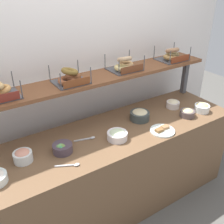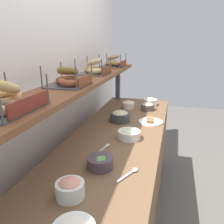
% 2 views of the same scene
% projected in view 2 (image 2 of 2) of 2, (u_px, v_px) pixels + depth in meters
% --- Properties ---
extents(ground_plane, '(8.00, 8.00, 0.00)m').
position_uv_depth(ground_plane, '(117.00, 220.00, 2.11)').
color(ground_plane, '#595651').
extents(back_wall, '(3.53, 0.06, 2.40)m').
position_uv_depth(back_wall, '(52.00, 87.00, 1.89)').
color(back_wall, white).
rests_on(back_wall, ground_plane).
extents(deli_counter, '(2.33, 0.70, 0.85)m').
position_uv_depth(deli_counter, '(117.00, 180.00, 1.98)').
color(deli_counter, brown).
rests_on(deli_counter, ground_plane).
extents(shelf_riser_right, '(0.05, 0.05, 0.40)m').
position_uv_depth(shelf_riser_right, '(118.00, 83.00, 2.88)').
color(shelf_riser_right, '#4C4C51').
rests_on(shelf_riser_right, deli_counter).
extents(upper_shelf, '(2.29, 0.32, 0.03)m').
position_uv_depth(upper_shelf, '(84.00, 81.00, 1.80)').
color(upper_shelf, brown).
rests_on(upper_shelf, shelf_riser_left).
extents(bowl_lox_spread, '(0.14, 0.14, 0.10)m').
position_uv_depth(bowl_lox_spread, '(70.00, 188.00, 1.10)').
color(bowl_lox_spread, silver).
rests_on(bowl_lox_spread, deli_counter).
extents(bowl_scallion_spread, '(0.17, 0.17, 0.08)m').
position_uv_depth(bowl_scallion_spread, '(129.00, 134.00, 1.75)').
color(bowl_scallion_spread, silver).
rests_on(bowl_scallion_spread, deli_counter).
extents(bowl_egg_salad, '(0.15, 0.15, 0.09)m').
position_uv_depth(bowl_egg_salad, '(151.00, 101.00, 2.64)').
color(bowl_egg_salad, white).
rests_on(bowl_egg_salad, deli_counter).
extents(bowl_veggie_mix, '(0.16, 0.16, 0.08)m').
position_uv_depth(bowl_veggie_mix, '(100.00, 162.00, 1.35)').
color(bowl_veggie_mix, '#483B45').
rests_on(bowl_veggie_mix, deli_counter).
extents(bowl_tuna_salad, '(0.18, 0.18, 0.10)m').
position_uv_depth(bowl_tuna_salad, '(120.00, 116.00, 2.12)').
color(bowl_tuna_salad, '#384140').
rests_on(bowl_tuna_salad, deli_counter).
extents(bowl_hummus, '(0.14, 0.14, 0.08)m').
position_uv_depth(bowl_hummus, '(148.00, 106.00, 2.46)').
color(bowl_hummus, '#564749').
rests_on(bowl_hummus, deli_counter).
extents(bowl_potato_salad, '(0.13, 0.13, 0.08)m').
position_uv_depth(bowl_potato_salad, '(129.00, 104.00, 2.53)').
color(bowl_potato_salad, silver).
rests_on(bowl_potato_salad, deli_counter).
extents(serving_plate_white, '(0.22, 0.22, 0.04)m').
position_uv_depth(serving_plate_white, '(151.00, 121.00, 2.10)').
color(serving_plate_white, white).
rests_on(serving_plate_white, deli_counter).
extents(serving_spoon_near_plate, '(0.17, 0.09, 0.01)m').
position_uv_depth(serving_spoon_near_plate, '(131.00, 173.00, 1.30)').
color(serving_spoon_near_plate, '#B7B7BC').
rests_on(serving_spoon_near_plate, deli_counter).
extents(serving_spoon_by_edge, '(0.18, 0.06, 0.01)m').
position_uv_depth(serving_spoon_by_edge, '(105.00, 147.00, 1.60)').
color(serving_spoon_by_edge, '#B7B7BC').
rests_on(serving_spoon_by_edge, deli_counter).
extents(bagel_basket_sesame, '(0.32, 0.24, 0.15)m').
position_uv_depth(bagel_basket_sesame, '(5.00, 100.00, 0.98)').
color(bagel_basket_sesame, '#4C4C51').
rests_on(bagel_basket_sesame, upper_shelf).
extents(bagel_basket_cinnamon_raisin, '(0.27, 0.25, 0.14)m').
position_uv_depth(bagel_basket_cinnamon_raisin, '(68.00, 79.00, 1.51)').
color(bagel_basket_cinnamon_raisin, '#4C4C51').
rests_on(bagel_basket_cinnamon_raisin, upper_shelf).
extents(bagel_basket_plain, '(0.29, 0.26, 0.14)m').
position_uv_depth(bagel_basket_plain, '(94.00, 69.00, 2.03)').
color(bagel_basket_plain, '#4C4C51').
rests_on(bagel_basket_plain, upper_shelf).
extents(bagel_basket_everything, '(0.29, 0.25, 0.14)m').
position_uv_depth(bagel_basket_everything, '(113.00, 62.00, 2.56)').
color(bagel_basket_everything, '#4C4C51').
rests_on(bagel_basket_everything, upper_shelf).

